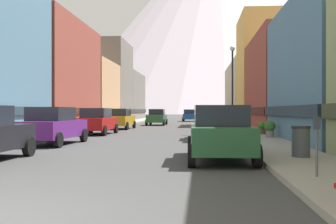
{
  "coord_description": "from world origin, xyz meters",
  "views": [
    {
      "loc": [
        3.17,
        -5.15,
        1.62
      ],
      "look_at": [
        -0.34,
        37.26,
        1.46
      ],
      "focal_mm": 41.54,
      "sensor_mm": 36.0,
      "label": 1
    }
  ],
  "objects": [
    {
      "name": "storefront_right_5",
      "position": [
        12.38,
        58.84,
        4.08
      ],
      "size": [
        10.07,
        9.24,
        8.47
      ],
      "color": "beige",
      "rests_on": "ground"
    },
    {
      "name": "car_left_1",
      "position": [
        -3.8,
        12.78,
        0.9
      ],
      "size": [
        2.21,
        4.47,
        1.78
      ],
      "color": "#591E72",
      "rests_on": "ground"
    },
    {
      "name": "potted_plant_1",
      "position": [
        7.0,
        16.61,
        0.66
      ],
      "size": [
        0.63,
        0.63,
        0.92
      ],
      "color": "gray",
      "rests_on": "sidewalk_right"
    },
    {
      "name": "trash_bin_right",
      "position": [
        6.35,
        7.42,
        0.64
      ],
      "size": [
        0.59,
        0.59,
        0.98
      ],
      "color": "#4C5156",
      "rests_on": "sidewalk_right"
    },
    {
      "name": "storefront_right_4",
      "position": [
        11.87,
        48.37,
        4.05
      ],
      "size": [
        9.03,
        11.61,
        8.41
      ],
      "color": "beige",
      "rests_on": "ground"
    },
    {
      "name": "car_driving_1",
      "position": [
        -1.6,
        37.56,
        0.9
      ],
      "size": [
        2.06,
        4.4,
        1.78
      ],
      "color": "#265933",
      "rests_on": "ground"
    },
    {
      "name": "car_right_1",
      "position": [
        3.8,
        16.56,
        0.9
      ],
      "size": [
        2.07,
        4.4,
        1.78
      ],
      "color": "silver",
      "rests_on": "ground"
    },
    {
      "name": "potted_plant_2",
      "position": [
        7.0,
        19.54,
        0.49
      ],
      "size": [
        0.52,
        0.52,
        0.75
      ],
      "color": "brown",
      "rests_on": "sidewalk_right"
    },
    {
      "name": "storefront_left_3",
      "position": [
        -11.59,
        41.34,
        3.66
      ],
      "size": [
        8.48,
        9.98,
        7.6
      ],
      "color": "tan",
      "rests_on": "ground"
    },
    {
      "name": "mountain_backdrop",
      "position": [
        14.33,
        260.0,
        64.67
      ],
      "size": [
        211.15,
        211.15,
        129.35
      ],
      "primitive_type": "cone",
      "color": "silver",
      "rests_on": "ground"
    },
    {
      "name": "storefront_left_2",
      "position": [
        -11.26,
        29.23,
        4.7
      ],
      "size": [
        7.82,
        13.23,
        9.74
      ],
      "color": "brown",
      "rests_on": "ground"
    },
    {
      "name": "storefront_right_2",
      "position": [
        11.05,
        26.95,
        3.68
      ],
      "size": [
        7.4,
        12.43,
        7.64
      ],
      "color": "brown",
      "rests_on": "ground"
    },
    {
      "name": "sidewalk_right",
      "position": [
        6.25,
        35.0,
        0.07
      ],
      "size": [
        2.5,
        100.0,
        0.15
      ],
      "primitive_type": "cube",
      "color": "gray",
      "rests_on": "ground"
    },
    {
      "name": "storefront_left_4",
      "position": [
        -11.02,
        51.36,
        5.67
      ],
      "size": [
        7.33,
        9.68,
        11.71
      ],
      "color": "#66605B",
      "rests_on": "ground"
    },
    {
      "name": "car_driving_0",
      "position": [
        1.6,
        52.79,
        0.9
      ],
      "size": [
        2.06,
        4.4,
        1.78
      ],
      "color": "#19478C",
      "rests_on": "ground"
    },
    {
      "name": "car_left_2",
      "position": [
        -3.8,
        20.63,
        0.9
      ],
      "size": [
        2.09,
        4.41,
        1.78
      ],
      "color": "#9E1111",
      "rests_on": "ground"
    },
    {
      "name": "storefront_right_3",
      "position": [
        11.27,
        37.82,
        5.77
      ],
      "size": [
        7.84,
        8.46,
        11.9
      ],
      "color": "#D8B259",
      "rests_on": "ground"
    },
    {
      "name": "car_right_0",
      "position": [
        3.8,
        7.49,
        0.9
      ],
      "size": [
        2.18,
        4.45,
        1.78
      ],
      "color": "#265933",
      "rests_on": "ground"
    },
    {
      "name": "pedestrian_2",
      "position": [
        -6.25,
        22.03,
        0.94
      ],
      "size": [
        0.36,
        0.36,
        1.71
      ],
      "color": "brown",
      "rests_on": "sidewalk_left"
    },
    {
      "name": "storefront_left_5",
      "position": [
        -11.54,
        63.13,
        3.99
      ],
      "size": [
        8.38,
        13.74,
        8.29
      ],
      "color": "#66605B",
      "rests_on": "ground"
    },
    {
      "name": "sidewalk_left",
      "position": [
        -6.25,
        35.0,
        0.07
      ],
      "size": [
        2.5,
        100.0,
        0.15
      ],
      "primitive_type": "cube",
      "color": "gray",
      "rests_on": "ground"
    },
    {
      "name": "parking_meter_near",
      "position": [
        5.75,
        3.68,
        1.01
      ],
      "size": [
        0.14,
        0.1,
        1.33
      ],
      "color": "#595960",
      "rests_on": "sidewalk_right"
    },
    {
      "name": "streetlamp_right",
      "position": [
        5.35,
        21.33,
        3.99
      ],
      "size": [
        0.36,
        0.36,
        5.86
      ],
      "color": "black",
      "rests_on": "sidewalk_right"
    },
    {
      "name": "car_left_3",
      "position": [
        -3.8,
        28.29,
        0.9
      ],
      "size": [
        2.12,
        4.43,
        1.78
      ],
      "color": "#B28419",
      "rests_on": "ground"
    }
  ]
}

